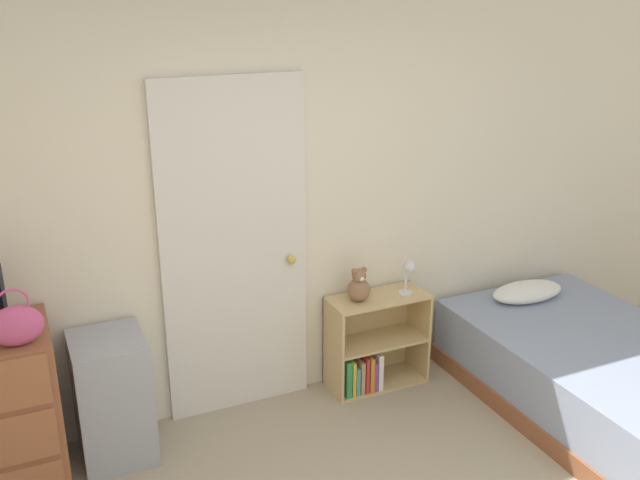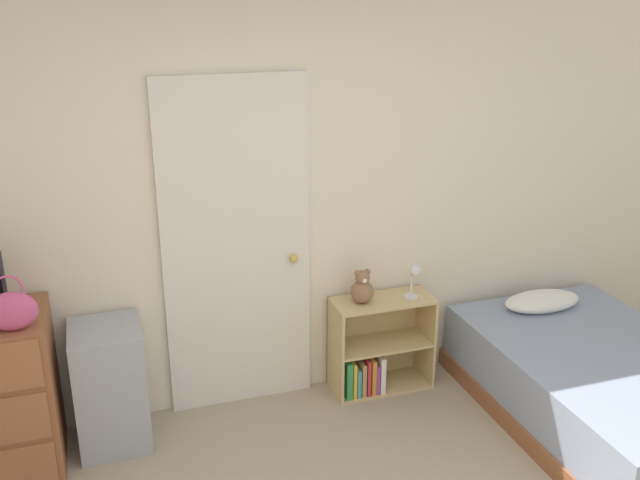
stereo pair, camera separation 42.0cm
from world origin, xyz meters
name	(u,v)px [view 1 (the left image)]	position (x,y,z in m)	size (l,w,h in m)	color
wall_back	(246,210)	(0.00, 2.19, 1.27)	(10.00, 0.06, 2.55)	beige
door_closed	(235,252)	(-0.10, 2.14, 1.04)	(0.90, 0.09, 2.08)	silver
handbag	(16,325)	(-1.34, 1.68, 1.02)	(0.25, 0.11, 0.30)	#C64C7F
storage_bin	(113,398)	(-0.91, 1.93, 0.37)	(0.40, 0.43, 0.74)	#999EA8
bookshelf	(369,351)	(0.75, 2.00, 0.25)	(0.66, 0.29, 0.64)	tan
teddy_bear	(359,287)	(0.67, 1.99, 0.73)	(0.15, 0.15, 0.23)	#8C6647
desk_lamp	(409,271)	(1.01, 1.96, 0.80)	(0.11, 0.10, 0.23)	silver
bed	(593,371)	(1.94, 1.21, 0.23)	(1.23, 1.90, 0.57)	brown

